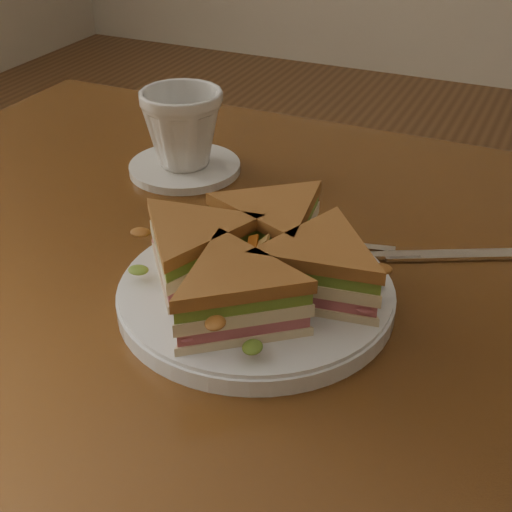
% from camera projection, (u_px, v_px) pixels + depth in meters
% --- Properties ---
extents(table, '(1.20, 0.80, 0.75)m').
position_uv_depth(table, '(315.00, 364.00, 0.73)').
color(table, '#3E220E').
rests_on(table, ground).
extents(plate, '(0.25, 0.25, 0.02)m').
position_uv_depth(plate, '(256.00, 295.00, 0.65)').
color(plate, white).
rests_on(plate, table).
extents(sandwich_wedges, '(0.27, 0.27, 0.06)m').
position_uv_depth(sandwich_wedges, '(256.00, 261.00, 0.63)').
color(sandwich_wedges, beige).
rests_on(sandwich_wedges, plate).
extents(crisps_mound, '(0.09, 0.09, 0.05)m').
position_uv_depth(crisps_mound, '(256.00, 265.00, 0.63)').
color(crisps_mound, '#BC5E18').
rests_on(crisps_mound, plate).
extents(spoon, '(0.18, 0.06, 0.01)m').
position_uv_depth(spoon, '(263.00, 236.00, 0.75)').
color(spoon, silver).
rests_on(spoon, table).
extents(knife, '(0.20, 0.11, 0.00)m').
position_uv_depth(knife, '(468.00, 256.00, 0.72)').
color(knife, silver).
rests_on(knife, table).
extents(saucer, '(0.14, 0.14, 0.01)m').
position_uv_depth(saucer, '(185.00, 167.00, 0.89)').
color(saucer, white).
rests_on(saucer, table).
extents(coffee_cup, '(0.10, 0.10, 0.09)m').
position_uv_depth(coffee_cup, '(183.00, 128.00, 0.86)').
color(coffee_cup, white).
rests_on(coffee_cup, saucer).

